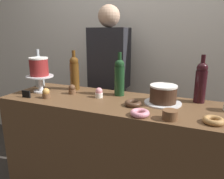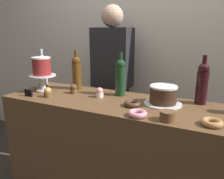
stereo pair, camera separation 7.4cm
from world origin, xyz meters
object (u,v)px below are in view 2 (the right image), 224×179
Objects in this scene: cookie_stack at (167,116)px; wine_bottle_amber at (77,72)px; cake_stand_pedestal at (43,80)px; white_layer_cake at (42,66)px; wine_bottle_dark_red at (202,83)px; donut_chocolate at (132,104)px; cupcake_chocolate at (74,89)px; cupcake_strawberry at (100,93)px; donut_maple at (212,123)px; cupcake_caramel at (48,92)px; price_sign_chalkboard at (29,93)px; donut_pink at (137,114)px; wine_bottle_clear at (43,70)px; chocolate_round_cake at (163,94)px; barista_figure at (112,87)px; wine_bottle_green at (121,77)px.

wine_bottle_amber is at bearing 156.87° from cookie_stack.
white_layer_cake is at bearing 90.00° from cake_stand_pedestal.
wine_bottle_dark_red is 0.48m from donut_chocolate.
cupcake_chocolate is at bearing 10.18° from cake_stand_pedestal.
cupcake_strawberry is 0.66× the size of donut_maple.
cake_stand_pedestal is at bearing 141.48° from cupcake_caramel.
cupcake_chocolate is at bearing 39.70° from price_sign_chalkboard.
cupcake_caramel is at bearing -102.23° from wine_bottle_amber.
cupcake_chocolate is 1.06× the size of price_sign_chalkboard.
cupcake_chocolate is (0.05, -0.12, -0.11)m from wine_bottle_amber.
cupcake_strawberry is (-0.68, -0.17, -0.11)m from wine_bottle_dark_red.
wine_bottle_dark_red is 3.87× the size of cookie_stack.
wine_bottle_amber is 0.62m from donut_chocolate.
cake_stand_pedestal is at bearing 167.67° from donut_pink.
wine_bottle_clear is at bearing 171.49° from cupcake_strawberry.
chocolate_round_cake reaches higher than cupcake_chocolate.
cookie_stack is (1.04, -0.18, -0.06)m from cake_stand_pedestal.
donut_pink is 0.87m from price_sign_chalkboard.
cookie_stack is (0.83, -0.35, -0.12)m from wine_bottle_amber.
cupcake_caramel is (0.27, -0.25, -0.11)m from wine_bottle_clear.
barista_figure reaches higher than cake_stand_pedestal.
wine_bottle_dark_red is at bearing 9.94° from cake_stand_pedestal.
cake_stand_pedestal is at bearing -141.25° from wine_bottle_amber.
cake_stand_pedestal is 0.90m from donut_pink.
cupcake_chocolate is (0.11, 0.17, 0.00)m from cupcake_caramel.
barista_figure reaches higher than donut_pink.
chocolate_round_cake reaches higher than donut_chocolate.
wine_bottle_dark_red is at bearing -22.61° from barista_figure.
wine_bottle_clear is at bearing 177.24° from chocolate_round_cake.
barista_figure is at bearing 132.94° from cookie_stack.
wine_bottle_amber reaches higher than donut_maple.
wine_bottle_clear is at bearing 112.99° from price_sign_chalkboard.
barista_figure reaches higher than wine_bottle_green.
wine_bottle_clear reaches higher than white_layer_cake.
donut_chocolate and donut_pink have the same top height.
cupcake_strawberry is 0.59m from cookie_stack.
cake_stand_pedestal reaches higher than donut_maple.
white_layer_cake is at bearing -141.25° from wine_bottle_amber.
cupcake_chocolate is at bearing 55.57° from cupcake_caramel.
white_layer_cake is 1.20m from wine_bottle_dark_red.
donut_maple is at bearing 6.68° from donut_pink.
cookie_stack is at bearing 2.68° from donut_pink.
white_layer_cake reaches higher than cupcake_strawberry.
cupcake_caramel and cupcake_strawberry have the same top height.
barista_figure is at bearing 68.51° from wine_bottle_amber.
white_layer_cake is 0.09× the size of barista_figure.
wine_bottle_amber is at bearing 112.63° from cupcake_chocolate.
cookie_stack is (0.54, -0.22, -0.01)m from cupcake_strawberry.
cupcake_chocolate reaches higher than cookie_stack.
cupcake_chocolate is (-0.69, -0.03, -0.03)m from chocolate_round_cake.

